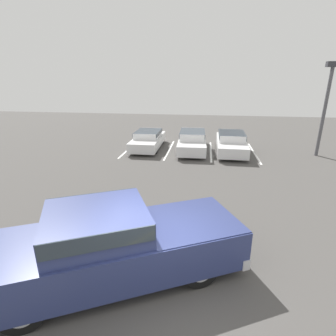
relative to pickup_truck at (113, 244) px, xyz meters
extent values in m
plane|color=#4C4947|center=(1.03, -0.13, -0.93)|extent=(60.00, 60.00, 0.00)
cube|color=white|center=(-3.11, 12.07, -0.93)|extent=(0.12, 5.02, 0.01)
cube|color=white|center=(-0.33, 12.07, -0.93)|extent=(0.12, 5.02, 0.01)
cube|color=white|center=(2.45, 12.07, -0.93)|extent=(0.12, 5.02, 0.01)
cube|color=white|center=(5.24, 12.07, -0.93)|extent=(0.12, 5.02, 0.01)
cube|color=navy|center=(-0.01, -0.01, -0.18)|extent=(6.45, 4.59, 0.98)
cube|color=navy|center=(-0.29, -0.14, 0.62)|extent=(2.84, 2.69, 0.63)
cube|color=#2D3842|center=(-0.29, -0.14, 0.77)|extent=(2.82, 2.73, 0.35)
cube|color=navy|center=(1.73, 0.86, 0.26)|extent=(2.93, 2.79, 0.14)
cube|color=silver|center=(2.68, 1.33, -0.55)|extent=(1.12, 1.98, 0.28)
cylinder|color=black|center=(1.26, 1.59, -0.50)|extent=(0.91, 0.65, 0.86)
cylinder|color=#ADADB2|center=(1.26, 1.59, -0.50)|extent=(0.57, 0.50, 0.47)
cylinder|color=black|center=(2.03, 0.04, -0.50)|extent=(0.91, 0.65, 0.86)
cylinder|color=#ADADB2|center=(2.03, 0.04, -0.50)|extent=(0.57, 0.50, 0.47)
cylinder|color=black|center=(-2.06, -0.06, -0.50)|extent=(0.91, 0.65, 0.86)
cylinder|color=#ADADB2|center=(-2.06, -0.06, -0.50)|extent=(0.57, 0.50, 0.47)
cylinder|color=black|center=(-1.29, -1.60, -0.50)|extent=(0.91, 0.65, 0.86)
cylinder|color=#ADADB2|center=(-1.29, -1.60, -0.50)|extent=(0.57, 0.50, 0.47)
cube|color=silver|center=(-1.85, 12.27, -0.45)|extent=(1.74, 4.48, 0.61)
cube|color=silver|center=(-1.85, 12.36, 0.06)|extent=(1.53, 2.33, 0.41)
cube|color=#2D3842|center=(-1.85, 12.36, 0.14)|extent=(1.60, 2.28, 0.24)
cylinder|color=black|center=(-1.11, 10.97, -0.62)|extent=(0.23, 0.63, 0.63)
cylinder|color=#ADADB2|center=(-1.11, 10.97, -0.62)|extent=(0.25, 0.35, 0.35)
cylinder|color=black|center=(-2.58, 10.97, -0.62)|extent=(0.23, 0.63, 0.63)
cylinder|color=#ADADB2|center=(-2.58, 10.97, -0.62)|extent=(0.25, 0.35, 0.35)
cylinder|color=black|center=(-1.11, 13.57, -0.62)|extent=(0.23, 0.63, 0.63)
cylinder|color=#ADADB2|center=(-1.11, 13.57, -0.62)|extent=(0.25, 0.35, 0.35)
cylinder|color=black|center=(-2.58, 13.57, -0.62)|extent=(0.23, 0.63, 0.63)
cylinder|color=#ADADB2|center=(-2.58, 13.57, -0.62)|extent=(0.25, 0.35, 0.35)
cube|color=silver|center=(1.20, 12.08, -0.44)|extent=(1.91, 4.80, 0.64)
cube|color=silver|center=(1.19, 12.17, 0.12)|extent=(1.63, 2.51, 0.49)
cube|color=#2D3842|center=(1.19, 12.17, 0.22)|extent=(1.70, 2.47, 0.29)
cylinder|color=black|center=(1.99, 10.73, -0.62)|extent=(0.25, 0.64, 0.63)
cylinder|color=#ADADB2|center=(1.99, 10.73, -0.62)|extent=(0.25, 0.36, 0.35)
cylinder|color=black|center=(0.49, 10.68, -0.62)|extent=(0.25, 0.64, 0.63)
cylinder|color=#ADADB2|center=(0.49, 10.68, -0.62)|extent=(0.25, 0.36, 0.35)
cylinder|color=black|center=(1.91, 13.48, -0.62)|extent=(0.25, 0.64, 0.63)
cylinder|color=#ADADB2|center=(1.91, 13.48, -0.62)|extent=(0.25, 0.36, 0.35)
cylinder|color=black|center=(0.40, 13.43, -0.62)|extent=(0.25, 0.64, 0.63)
cylinder|color=#ADADB2|center=(0.40, 13.43, -0.62)|extent=(0.25, 0.36, 0.35)
cube|color=silver|center=(3.72, 12.04, -0.43)|extent=(1.88, 4.81, 0.64)
cube|color=silver|center=(3.72, 12.14, 0.12)|extent=(1.62, 2.51, 0.46)
cube|color=#2D3842|center=(3.72, 12.14, 0.21)|extent=(1.69, 2.46, 0.28)
cylinder|color=black|center=(4.46, 10.64, -0.60)|extent=(0.24, 0.66, 0.66)
cylinder|color=#ADADB2|center=(4.46, 10.64, -0.60)|extent=(0.24, 0.37, 0.36)
cylinder|color=black|center=(2.93, 10.67, -0.60)|extent=(0.24, 0.66, 0.66)
cylinder|color=#ADADB2|center=(2.93, 10.67, -0.60)|extent=(0.24, 0.37, 0.36)
cylinder|color=black|center=(4.51, 13.41, -0.60)|extent=(0.24, 0.66, 0.66)
cylinder|color=#ADADB2|center=(4.51, 13.41, -0.60)|extent=(0.24, 0.37, 0.36)
cylinder|color=black|center=(2.98, 13.44, -0.60)|extent=(0.24, 0.66, 0.66)
cylinder|color=#ADADB2|center=(2.98, 13.44, -0.60)|extent=(0.24, 0.37, 0.36)
cylinder|color=#515156|center=(9.00, 12.01, 1.67)|extent=(0.20, 0.20, 5.20)
cube|color=#333338|center=(9.00, 12.01, 4.41)|extent=(0.70, 0.36, 0.30)
camera|label=1|loc=(2.01, -4.97, 3.70)|focal=28.00mm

